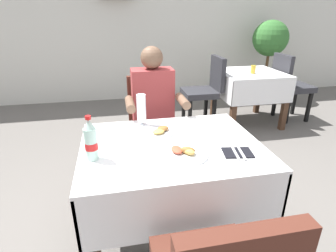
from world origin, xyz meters
name	(u,v)px	position (x,y,z in m)	size (l,w,h in m)	color
ground_plane	(166,250)	(0.00, 0.00, 0.00)	(11.00, 11.00, 0.00)	#66605B
back_wall	(124,20)	(0.00, 3.68, 1.39)	(11.00, 0.12, 2.77)	silver
main_dining_table	(171,167)	(0.06, 0.14, 0.58)	(1.13, 0.88, 0.75)	white
chair_far_diner_seat	(152,123)	(0.06, 0.98, 0.55)	(0.44, 0.50, 0.97)	#4C2319
seated_diner_far	(154,111)	(0.06, 0.87, 0.71)	(0.50, 0.46, 1.26)	#282D42
plate_near_camera	(185,153)	(0.11, -0.02, 0.76)	(0.25, 0.25, 0.05)	white
plate_far_diner	(158,131)	(0.01, 0.32, 0.76)	(0.23, 0.23, 0.04)	white
beer_glass_left	(141,109)	(-0.08, 0.49, 0.87)	(0.07, 0.07, 0.23)	white
cola_bottle_primary	(91,141)	(-0.41, 0.04, 0.86)	(0.07, 0.07, 0.26)	silver
napkin_cutlery_set	(238,152)	(0.42, -0.06, 0.75)	(0.19, 0.20, 0.01)	black
background_dining_table	(249,85)	(1.60, 2.08, 0.56)	(0.86, 0.84, 0.75)	white
background_chair_left	(206,88)	(0.96, 2.08, 0.55)	(0.50, 0.44, 0.97)	#2D2D33
background_chair_right	(289,83)	(2.25, 2.08, 0.55)	(0.50, 0.44, 0.97)	#2D2D33
background_table_tumbler	(253,69)	(1.59, 1.98, 0.80)	(0.06, 0.06, 0.11)	gold
potted_plant_corner	(269,48)	(2.48, 3.13, 0.92)	(0.61, 0.61, 1.39)	brown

